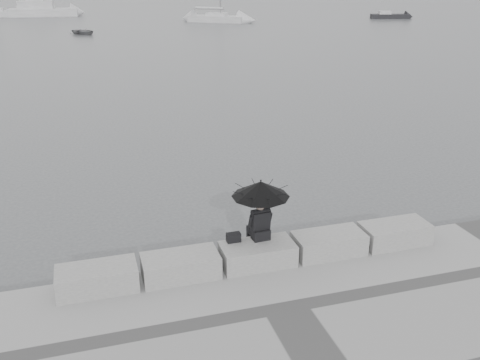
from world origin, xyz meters
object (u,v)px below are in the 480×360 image
object	(u,v)px
motor_cruiser	(44,10)
small_motorboat	(390,16)
dinghy	(84,32)
seated_person	(261,196)
sailboat_right	(217,18)

from	to	relation	value
motor_cruiser	small_motorboat	distance (m)	49.81
motor_cruiser	small_motorboat	bearing A→B (deg)	-14.79
motor_cruiser	dinghy	bearing A→B (deg)	-72.80
seated_person	small_motorboat	bearing A→B (deg)	52.71
motor_cruiser	dinghy	xyz separation A→B (m)	(4.91, -25.48, -0.62)
seated_person	small_motorboat	distance (m)	70.37
small_motorboat	seated_person	bearing A→B (deg)	-106.95
seated_person	dinghy	world-z (taller)	seated_person
small_motorboat	sailboat_right	bearing A→B (deg)	-167.39
seated_person	dinghy	size ratio (longest dim) A/B	0.43
seated_person	motor_cruiser	bearing A→B (deg)	91.99
small_motorboat	motor_cruiser	bearing A→B (deg)	175.72
motor_cruiser	dinghy	world-z (taller)	motor_cruiser
sailboat_right	motor_cruiser	world-z (taller)	sailboat_right
motor_cruiser	sailboat_right	bearing A→B (deg)	-29.97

